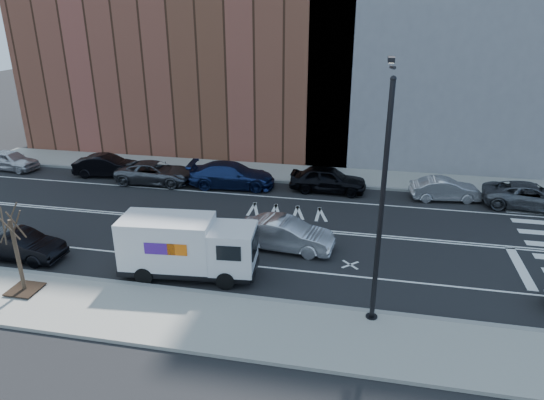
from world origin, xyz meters
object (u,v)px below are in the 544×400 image
at_px(far_parked_a, 10,160).
at_px(fedex_van, 187,246).
at_px(driving_sedan, 285,234).
at_px(far_parked_b, 107,166).

bearing_deg(far_parked_a, fedex_van, -117.09).
bearing_deg(fedex_van, driving_sedan, 36.50).
xyz_separation_m(far_parked_a, far_parked_b, (7.58, 0.12, 0.03)).
bearing_deg(driving_sedan, far_parked_b, 64.77).
distance_m(far_parked_a, far_parked_b, 7.58).
relative_size(far_parked_a, far_parked_b, 0.93).
height_order(fedex_van, far_parked_b, fedex_van).
relative_size(far_parked_b, driving_sedan, 0.96).
height_order(far_parked_a, far_parked_b, far_parked_b).
distance_m(fedex_van, far_parked_a, 21.21).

